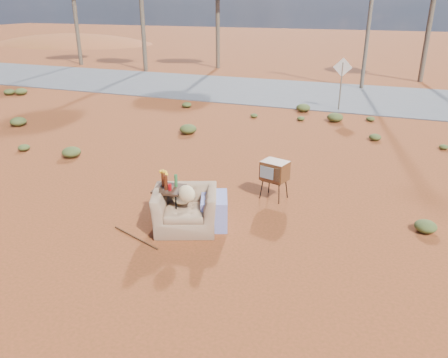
% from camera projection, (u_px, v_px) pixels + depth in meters
% --- Properties ---
extents(ground, '(140.00, 140.00, 0.00)m').
position_uv_depth(ground, '(186.00, 234.00, 8.77)').
color(ground, maroon).
rests_on(ground, ground).
extents(highway, '(140.00, 7.00, 0.04)m').
position_uv_depth(highway, '(315.00, 94.00, 21.74)').
color(highway, '#565659').
rests_on(highway, ground).
extents(dirt_mound, '(26.00, 18.00, 2.00)m').
position_uv_depth(dirt_mound, '(73.00, 43.00, 48.06)').
color(dirt_mound, '#964224').
rests_on(dirt_mound, ground).
extents(armchair, '(1.64, 1.42, 1.11)m').
position_uv_depth(armchair, '(191.00, 204.00, 8.84)').
color(armchair, '#8E6B4D').
rests_on(armchair, ground).
extents(tv_unit, '(0.67, 0.60, 0.93)m').
position_uv_depth(tv_unit, '(275.00, 171.00, 10.09)').
color(tv_unit, black).
rests_on(tv_unit, ground).
extents(side_table, '(0.62, 0.62, 1.14)m').
position_uv_depth(side_table, '(168.00, 186.00, 8.89)').
color(side_table, '#3A2115').
rests_on(side_table, ground).
extents(rusty_bar, '(1.25, 0.50, 0.04)m').
position_uv_depth(rusty_bar, '(136.00, 238.00, 8.59)').
color(rusty_bar, '#4C2914').
rests_on(rusty_bar, ground).
extents(road_sign, '(0.78, 0.06, 2.19)m').
position_uv_depth(road_sign, '(342.00, 75.00, 18.09)').
color(road_sign, brown).
rests_on(road_sign, ground).
extents(utility_pole_center, '(1.40, 0.20, 8.00)m').
position_uv_depth(utility_pole_center, '(371.00, 5.00, 21.69)').
color(utility_pole_center, brown).
rests_on(utility_pole_center, ground).
extents(scrub_patch, '(17.49, 8.07, 0.33)m').
position_uv_depth(scrub_patch, '(225.00, 155.00, 12.81)').
color(scrub_patch, '#475023').
rests_on(scrub_patch, ground).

